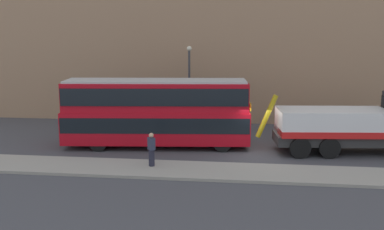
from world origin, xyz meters
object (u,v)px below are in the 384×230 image
(recovery_tow_truck, at_px, (364,123))
(street_lamp, at_px, (189,79))
(double_decker_bus, at_px, (156,110))
(pedestrian_onlooker, at_px, (151,150))

(recovery_tow_truck, relative_size, street_lamp, 1.76)
(double_decker_bus, bearing_deg, pedestrian_onlooker, -87.91)
(recovery_tow_truck, bearing_deg, street_lamp, 145.03)
(recovery_tow_truck, bearing_deg, pedestrian_onlooker, -164.77)
(street_lamp, bearing_deg, recovery_tow_truck, -29.05)
(pedestrian_onlooker, bearing_deg, double_decker_bus, 60.37)
(recovery_tow_truck, relative_size, double_decker_bus, 0.91)
(double_decker_bus, relative_size, pedestrian_onlooker, 6.55)
(pedestrian_onlooker, height_order, street_lamp, street_lamp)
(recovery_tow_truck, height_order, street_lamp, street_lamp)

